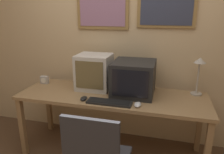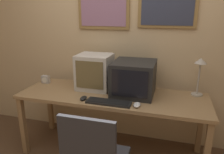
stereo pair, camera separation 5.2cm
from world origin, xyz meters
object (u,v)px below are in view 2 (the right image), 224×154
object	(u,v)px
mouse_near_keyboard	(137,105)
desk_lamp	(200,69)
monitor_left	(95,72)
keyboard_main	(109,102)
mouse_far_corner	(83,98)
desk_clock	(46,79)
monitor_right	(134,78)

from	to	relation	value
mouse_near_keyboard	desk_lamp	world-z (taller)	desk_lamp
monitor_left	mouse_near_keyboard	world-z (taller)	monitor_left
monitor_left	keyboard_main	size ratio (longest dim) A/B	0.90
monitor_left	keyboard_main	bearing A→B (deg)	-53.05
mouse_far_corner	desk_lamp	xyz separation A→B (m)	(1.16, 0.47, 0.28)
keyboard_main	mouse_far_corner	world-z (taller)	mouse_far_corner
mouse_far_corner	desk_clock	size ratio (longest dim) A/B	1.10
desk_clock	desk_lamp	distance (m)	1.86
monitor_right	mouse_far_corner	distance (m)	0.59
monitor_right	monitor_left	bearing A→B (deg)	174.01
monitor_left	desk_lamp	size ratio (longest dim) A/B	0.98
keyboard_main	desk_lamp	xyz separation A→B (m)	(0.88, 0.48, 0.29)
monitor_right	desk_clock	xyz separation A→B (m)	(-1.16, 0.06, -0.14)
monitor_left	mouse_near_keyboard	xyz separation A→B (m)	(0.58, -0.38, -0.19)
monitor_left	monitor_right	distance (m)	0.48
keyboard_main	mouse_far_corner	xyz separation A→B (m)	(-0.28, 0.02, 0.00)
monitor_right	desk_clock	distance (m)	1.17
monitor_right	keyboard_main	bearing A→B (deg)	-119.60
monitor_left	desk_lamp	bearing A→B (deg)	4.87
monitor_left	monitor_right	world-z (taller)	monitor_left
keyboard_main	mouse_near_keyboard	bearing A→B (deg)	1.38
mouse_far_corner	monitor_right	bearing A→B (deg)	33.81
keyboard_main	desk_clock	distance (m)	1.04
monitor_left	mouse_far_corner	size ratio (longest dim) A/B	3.78
keyboard_main	mouse_far_corner	bearing A→B (deg)	176.64
mouse_near_keyboard	desk_clock	bearing A→B (deg)	163.02
monitor_right	mouse_near_keyboard	distance (m)	0.38
mouse_near_keyboard	mouse_far_corner	world-z (taller)	same
desk_clock	desk_lamp	xyz separation A→B (m)	(1.84, 0.09, 0.25)
mouse_far_corner	desk_clock	world-z (taller)	desk_clock
mouse_far_corner	desk_clock	bearing A→B (deg)	151.36
mouse_near_keyboard	mouse_far_corner	distance (m)	0.57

